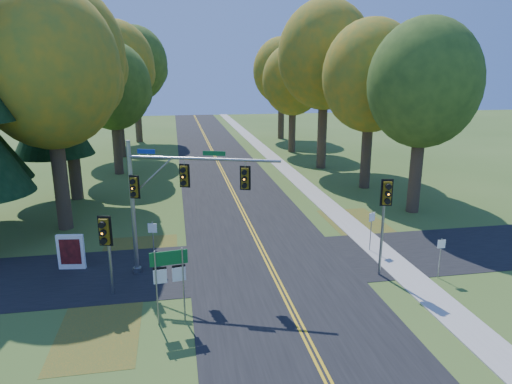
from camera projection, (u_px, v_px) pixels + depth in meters
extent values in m
plane|color=#38581F|center=(277.00, 280.00, 21.14)|extent=(160.00, 160.00, 0.00)
cube|color=black|center=(277.00, 280.00, 21.14)|extent=(8.00, 160.00, 0.02)
cube|color=black|center=(268.00, 263.00, 23.04)|extent=(60.00, 6.00, 0.02)
cube|color=gold|center=(275.00, 280.00, 21.12)|extent=(0.10, 160.00, 0.01)
cube|color=gold|center=(279.00, 280.00, 21.15)|extent=(0.10, 160.00, 0.01)
cube|color=#9E998E|center=(401.00, 270.00, 22.19)|extent=(1.60, 160.00, 0.06)
cube|color=brown|center=(139.00, 256.00, 23.83)|extent=(4.00, 6.00, 0.00)
cube|color=brown|center=(363.00, 228.00, 28.00)|extent=(3.50, 8.00, 0.00)
cube|color=brown|center=(99.00, 331.00, 17.00)|extent=(3.00, 5.00, 0.00)
cylinder|color=#38281C|center=(60.00, 175.00, 27.18)|extent=(0.86, 0.86, 6.75)
ellipsoid|color=#B37D17|center=(48.00, 68.00, 25.57)|extent=(8.00, 8.00, 9.20)
sphere|color=#B37D17|center=(83.00, 82.00, 27.19)|extent=(4.80, 4.80, 4.80)
sphere|color=#B37D17|center=(14.00, 52.00, 24.36)|extent=(4.40, 4.40, 4.40)
cylinder|color=#38281C|center=(416.00, 168.00, 30.58)|extent=(0.83, 0.83, 6.08)
ellipsoid|color=#4A6B21|center=(424.00, 83.00, 29.13)|extent=(7.20, 7.20, 8.28)
sphere|color=#4A6B21|center=(434.00, 94.00, 30.59)|extent=(4.32, 4.32, 4.32)
sphere|color=#4A6B21|center=(412.00, 72.00, 28.05)|extent=(3.96, 3.96, 3.96)
cylinder|color=#38281C|center=(73.00, 150.00, 33.54)|extent=(0.89, 0.89, 7.42)
ellipsoid|color=#B37D17|center=(63.00, 55.00, 31.79)|extent=(8.60, 8.60, 9.89)
sphere|color=#B37D17|center=(92.00, 68.00, 33.53)|extent=(5.16, 5.16, 5.16)
sphere|color=#B37D17|center=(34.00, 41.00, 30.49)|extent=(4.73, 4.73, 4.73)
cylinder|color=#38281C|center=(366.00, 150.00, 36.91)|extent=(0.84, 0.84, 6.30)
ellipsoid|color=#B37D17|center=(371.00, 76.00, 35.40)|extent=(7.60, 7.60, 8.74)
sphere|color=#B37D17|center=(382.00, 85.00, 36.94)|extent=(4.56, 4.56, 4.56)
sphere|color=#B37D17|center=(359.00, 66.00, 34.25)|extent=(4.18, 4.18, 4.18)
cylinder|color=#38281C|center=(117.00, 144.00, 41.95)|extent=(0.81, 0.81, 5.62)
ellipsoid|color=#4A6B21|center=(112.00, 86.00, 40.59)|extent=(6.80, 6.80, 7.82)
sphere|color=#4A6B21|center=(130.00, 93.00, 41.97)|extent=(4.08, 4.08, 4.08)
sphere|color=#4A6B21|center=(97.00, 78.00, 39.56)|extent=(3.74, 3.74, 3.74)
cylinder|color=#38281C|center=(322.00, 129.00, 44.24)|extent=(0.90, 0.90, 7.65)
ellipsoid|color=#B37D17|center=(325.00, 55.00, 42.44)|extent=(8.80, 8.80, 10.12)
sphere|color=#B37D17|center=(338.00, 65.00, 44.23)|extent=(5.28, 5.28, 5.28)
sphere|color=#B37D17|center=(312.00, 45.00, 41.11)|extent=(4.84, 4.84, 4.84)
cylinder|color=#38281C|center=(120.00, 126.00, 49.93)|extent=(0.87, 0.87, 6.98)
ellipsoid|color=#B37D17|center=(115.00, 65.00, 48.27)|extent=(8.20, 8.20, 9.43)
sphere|color=#B37D17|center=(133.00, 73.00, 49.94)|extent=(4.92, 4.92, 4.92)
sphere|color=#B37D17|center=(99.00, 57.00, 47.04)|extent=(4.51, 4.51, 4.51)
cylinder|color=#38281C|center=(292.00, 127.00, 53.12)|extent=(0.82, 0.82, 5.85)
ellipsoid|color=#B37D17|center=(293.00, 80.00, 51.71)|extent=(7.00, 7.00, 8.05)
sphere|color=#B37D17|center=(302.00, 86.00, 53.13)|extent=(4.20, 4.20, 4.20)
sphere|color=#B37D17|center=(284.00, 73.00, 50.66)|extent=(3.85, 3.85, 3.85)
cylinder|color=#38281C|center=(138.00, 115.00, 60.46)|extent=(0.88, 0.88, 7.20)
ellipsoid|color=#4A6B21|center=(134.00, 64.00, 58.76)|extent=(8.40, 8.40, 9.66)
sphere|color=#4A6B21|center=(149.00, 70.00, 60.46)|extent=(5.04, 5.04, 5.04)
sphere|color=#4A6B21|center=(122.00, 57.00, 57.49)|extent=(4.62, 4.62, 4.62)
cylinder|color=#38281C|center=(281.00, 115.00, 63.40)|extent=(0.85, 0.85, 6.53)
ellipsoid|color=#B37D17|center=(282.00, 71.00, 61.84)|extent=(7.80, 7.80, 8.97)
sphere|color=#B37D17|center=(291.00, 76.00, 63.42)|extent=(4.68, 4.68, 4.68)
sphere|color=#B37D17|center=(273.00, 65.00, 60.66)|extent=(4.29, 4.29, 4.29)
cylinder|color=#38281C|center=(58.00, 178.00, 33.67)|extent=(0.50, 0.50, 3.42)
cone|color=black|center=(51.00, 117.00, 32.51)|extent=(5.60, 5.60, 5.45)
cone|color=black|center=(44.00, 60.00, 31.50)|extent=(4.57, 4.57, 5.45)
cone|color=black|center=(37.00, 0.00, 30.48)|extent=(3.55, 3.55, 5.45)
cylinder|color=gray|center=(133.00, 209.00, 21.10)|extent=(0.20, 0.20, 6.41)
cylinder|color=gray|center=(137.00, 270.00, 21.90)|extent=(0.40, 0.40, 0.27)
cylinder|color=gray|center=(203.00, 159.00, 19.92)|extent=(6.51, 2.42, 0.13)
cylinder|color=gray|center=(152.00, 177.00, 20.54)|extent=(1.98, 0.77, 1.89)
cylinder|color=gray|center=(184.00, 162.00, 20.10)|extent=(0.04, 0.04, 0.33)
cube|color=#72590C|center=(185.00, 176.00, 20.26)|extent=(0.39, 0.36, 0.92)
cube|color=black|center=(185.00, 176.00, 20.26)|extent=(0.46, 0.19, 1.08)
sphere|color=orange|center=(183.00, 177.00, 20.06)|extent=(0.16, 0.16, 0.16)
cylinder|color=black|center=(183.00, 170.00, 19.99)|extent=(0.26, 0.21, 0.22)
cylinder|color=black|center=(183.00, 177.00, 20.06)|extent=(0.26, 0.21, 0.22)
cylinder|color=black|center=(183.00, 183.00, 20.14)|extent=(0.26, 0.21, 0.22)
cylinder|color=gray|center=(245.00, 164.00, 19.67)|extent=(0.04, 0.04, 0.33)
cube|color=#72590C|center=(245.00, 178.00, 19.83)|extent=(0.39, 0.36, 0.92)
cube|color=black|center=(245.00, 178.00, 19.83)|extent=(0.46, 0.19, 1.08)
sphere|color=orange|center=(244.00, 179.00, 19.63)|extent=(0.16, 0.16, 0.16)
cylinder|color=black|center=(244.00, 172.00, 19.56)|extent=(0.26, 0.21, 0.22)
cylinder|color=black|center=(244.00, 179.00, 19.63)|extent=(0.26, 0.21, 0.22)
cylinder|color=black|center=(244.00, 186.00, 19.71)|extent=(0.26, 0.21, 0.22)
cube|color=#72590C|center=(135.00, 187.00, 20.65)|extent=(0.39, 0.36, 0.92)
cube|color=black|center=(135.00, 187.00, 20.65)|extent=(0.46, 0.19, 1.08)
sphere|color=orange|center=(133.00, 188.00, 20.45)|extent=(0.16, 0.16, 0.16)
cylinder|color=black|center=(132.00, 182.00, 20.37)|extent=(0.26, 0.21, 0.22)
cylinder|color=black|center=(133.00, 188.00, 20.45)|extent=(0.26, 0.21, 0.22)
cylinder|color=black|center=(133.00, 194.00, 20.53)|extent=(0.26, 0.21, 0.22)
cube|color=navy|center=(146.00, 151.00, 20.26)|extent=(0.79, 0.31, 0.20)
cube|color=#0C5926|center=(214.00, 153.00, 19.78)|extent=(0.96, 0.37, 0.20)
cylinder|color=gray|center=(382.00, 229.00, 21.12)|extent=(0.13, 0.13, 4.65)
cube|color=#72590C|center=(387.00, 193.00, 20.42)|extent=(0.41, 0.38, 1.06)
cube|color=black|center=(387.00, 193.00, 20.42)|extent=(0.55, 0.14, 1.25)
sphere|color=orange|center=(388.00, 194.00, 20.19)|extent=(0.19, 0.19, 0.19)
cylinder|color=black|center=(389.00, 187.00, 20.10)|extent=(0.28, 0.21, 0.25)
cylinder|color=black|center=(388.00, 194.00, 20.19)|extent=(0.28, 0.21, 0.25)
cylinder|color=black|center=(387.00, 201.00, 20.28)|extent=(0.28, 0.21, 0.25)
cylinder|color=gray|center=(110.00, 256.00, 19.42)|extent=(0.13, 0.13, 3.54)
cube|color=#72590C|center=(105.00, 231.00, 18.87)|extent=(0.45, 0.42, 1.11)
cube|color=black|center=(105.00, 231.00, 18.87)|extent=(0.57, 0.17, 1.31)
sphere|color=orange|center=(103.00, 233.00, 18.63)|extent=(0.20, 0.20, 0.20)
cylinder|color=black|center=(102.00, 225.00, 18.53)|extent=(0.30, 0.24, 0.27)
cylinder|color=black|center=(103.00, 233.00, 18.63)|extent=(0.30, 0.24, 0.27)
cylinder|color=black|center=(103.00, 241.00, 18.72)|extent=(0.30, 0.24, 0.27)
cylinder|color=gray|center=(157.00, 289.00, 17.09)|extent=(0.06, 0.06, 3.02)
cylinder|color=gray|center=(184.00, 285.00, 17.38)|extent=(0.06, 0.06, 3.02)
cube|color=#0D5B24|center=(169.00, 258.00, 16.96)|extent=(1.41, 0.21, 0.55)
cube|color=silver|center=(169.00, 258.00, 16.96)|extent=(1.20, 0.15, 0.08)
cube|color=silver|center=(160.00, 277.00, 17.05)|extent=(0.51, 0.10, 0.55)
cube|color=black|center=(160.00, 268.00, 16.96)|extent=(0.50, 0.07, 0.10)
cube|color=silver|center=(179.00, 274.00, 17.25)|extent=(0.51, 0.10, 0.55)
cube|color=black|center=(179.00, 266.00, 17.16)|extent=(0.50, 0.07, 0.10)
cube|color=white|center=(71.00, 252.00, 22.12)|extent=(1.29, 0.35, 1.77)
cube|color=maroon|center=(70.00, 252.00, 22.01)|extent=(0.98, 0.15, 1.28)
cube|color=white|center=(62.00, 266.00, 22.29)|extent=(0.09, 0.09, 0.30)
cube|color=white|center=(83.00, 266.00, 22.33)|extent=(0.09, 0.09, 0.30)
cylinder|color=gray|center=(371.00, 231.00, 24.25)|extent=(0.05, 0.05, 2.24)
cube|color=white|center=(372.00, 217.00, 24.02)|extent=(0.40, 0.21, 0.46)
cylinder|color=gray|center=(440.00, 258.00, 21.17)|extent=(0.04, 0.04, 1.95)
cube|color=white|center=(442.00, 244.00, 20.97)|extent=(0.37, 0.05, 0.40)
cylinder|color=gray|center=(153.00, 244.00, 22.43)|extent=(0.05, 0.05, 2.30)
cube|color=white|center=(152.00, 228.00, 22.19)|extent=(0.43, 0.13, 0.47)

